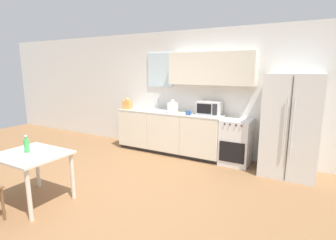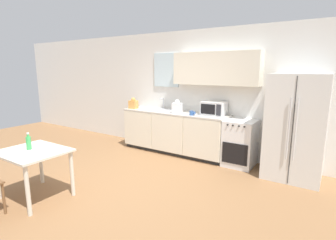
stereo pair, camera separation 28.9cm
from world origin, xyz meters
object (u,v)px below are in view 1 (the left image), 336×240
microwave (210,108)px  coffee_mug (188,113)px  refrigerator (291,125)px  drink_bottle (27,145)px  dining_table (32,161)px  oven_range (236,142)px

microwave → coffee_mug: size_ratio=3.85×
refrigerator → drink_bottle: 4.26m
coffee_mug → dining_table: size_ratio=0.13×
dining_table → drink_bottle: bearing=176.4°
refrigerator → coffee_mug: 1.94m
dining_table → drink_bottle: 0.24m
refrigerator → oven_range: bearing=175.5°
oven_range → dining_table: size_ratio=0.97×
dining_table → drink_bottle: size_ratio=3.73×
oven_range → microwave: microwave is taller
refrigerator → microwave: refrigerator is taller
microwave → dining_table: size_ratio=0.52×
dining_table → coffee_mug: bearing=68.0°
refrigerator → drink_bottle: size_ratio=7.24×
oven_range → dining_table: 3.62m
refrigerator → drink_bottle: (-3.15, -2.86, -0.08)m
oven_range → refrigerator: size_ratio=0.50×
dining_table → drink_bottle: (-0.09, 0.01, 0.22)m
microwave → refrigerator: bearing=-6.3°
coffee_mug → dining_table: (-1.12, -2.76, -0.38)m
drink_bottle → refrigerator: bearing=42.3°
oven_range → coffee_mug: 1.13m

